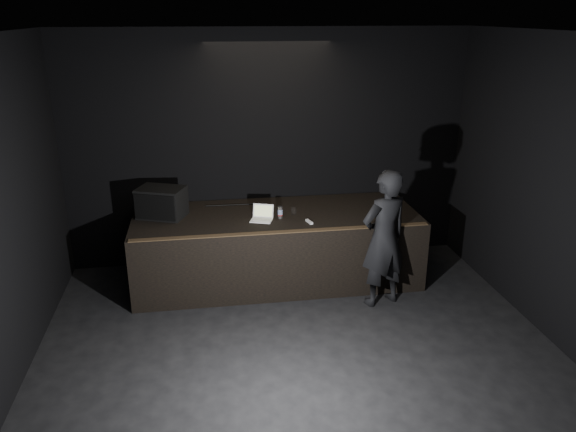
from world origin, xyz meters
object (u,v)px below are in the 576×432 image
Objects in this scene: laptop at (262,216)px; beer_can at (280,212)px; stage_monitor at (161,202)px; stage_riser at (276,246)px; person at (384,239)px.

laptop is 0.26m from beer_can.
stage_monitor reaches higher than laptop.
person is (1.28, -0.95, 0.43)m from stage_riser.
stage_riser is 23.83× the size of beer_can.
laptop is at bearing 7.58° from stage_monitor.
beer_can reaches higher than stage_riser.
laptop reaches higher than beer_can.
person reaches higher than stage_riser.
stage_riser is 2.16× the size of person.
laptop is at bearing -45.96° from person.
stage_monitor is 3.08m from person.
person is at bearing -31.71° from beer_can.
stage_riser is 0.61m from beer_can.
beer_can is 0.09× the size of person.
stage_monitor is at bearing 175.04° from stage_riser.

